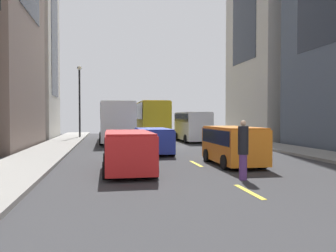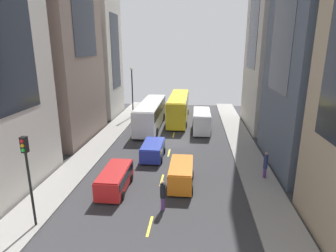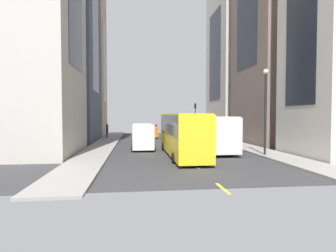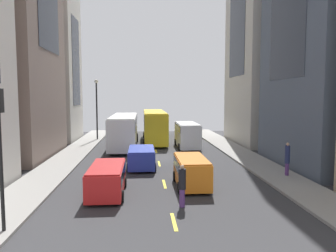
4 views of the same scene
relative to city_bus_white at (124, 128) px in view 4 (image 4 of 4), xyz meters
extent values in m
plane|color=#333335|center=(3.24, -6.08, -2.01)|extent=(42.17, 42.17, 0.00)
cube|color=gray|center=(-4.44, -6.08, -1.93)|extent=(2.80, 44.00, 0.15)
cube|color=gray|center=(10.93, -6.08, -1.93)|extent=(2.80, 44.00, 0.15)
cube|color=yellow|center=(3.24, -21.08, -2.00)|extent=(0.16, 2.00, 0.01)
cube|color=yellow|center=(3.24, -15.08, -2.00)|extent=(0.16, 2.00, 0.01)
cube|color=yellow|center=(3.24, -9.08, -2.00)|extent=(0.16, 2.00, 0.01)
cube|color=yellow|center=(3.24, -3.08, -2.00)|extent=(0.16, 2.00, 0.01)
cube|color=yellow|center=(3.24, 2.92, -2.00)|extent=(0.16, 2.00, 0.01)
cube|color=yellow|center=(3.24, 8.92, -2.00)|extent=(0.16, 2.00, 0.01)
cube|color=yellow|center=(3.24, 14.92, -2.00)|extent=(0.16, 2.00, 0.01)
cube|color=beige|center=(-9.93, 6.09, 7.50)|extent=(7.77, 7.60, 19.01)
cube|color=#1E232D|center=(-9.93, 6.09, 7.50)|extent=(7.85, 4.18, 10.45)
cube|color=silver|center=(0.00, 0.00, -0.23)|extent=(2.55, 11.91, 3.00)
cube|color=black|center=(0.00, 0.00, 0.62)|extent=(2.60, 10.95, 1.20)
cube|color=beige|center=(0.00, 0.00, 1.31)|extent=(2.45, 11.43, 0.08)
cylinder|color=black|center=(-1.17, 3.69, -1.51)|extent=(0.46, 1.00, 1.00)
cylinder|color=black|center=(1.17, 3.69, -1.51)|extent=(0.46, 1.00, 1.00)
cylinder|color=black|center=(-1.17, -3.69, -1.51)|extent=(0.46, 1.00, 1.00)
cylinder|color=black|center=(1.17, -3.69, -1.51)|extent=(0.46, 1.00, 1.00)
cube|color=yellow|center=(3.36, 4.01, -0.15)|extent=(2.45, 12.03, 3.30)
cube|color=black|center=(3.36, 4.01, 0.71)|extent=(2.50, 11.07, 1.48)
cube|color=gold|center=(3.36, 4.01, 1.54)|extent=(2.35, 11.55, 0.08)
cylinder|color=black|center=(2.24, 7.74, -1.63)|extent=(0.44, 0.76, 0.76)
cylinder|color=black|center=(4.49, 7.74, -1.63)|extent=(0.44, 0.76, 0.76)
cylinder|color=black|center=(2.24, 0.28, -1.63)|extent=(0.44, 0.76, 0.76)
cylinder|color=black|center=(4.49, 0.28, -1.63)|extent=(0.44, 0.76, 0.76)
cube|color=white|center=(6.57, -1.23, -0.66)|extent=(2.05, 5.83, 2.30)
cube|color=black|center=(6.57, -1.23, 0.09)|extent=(2.09, 5.36, 0.69)
cube|color=silver|center=(6.57, -1.23, 0.53)|extent=(1.97, 5.59, 0.08)
cylinder|color=black|center=(5.63, 0.58, -1.65)|extent=(0.37, 0.72, 0.72)
cylinder|color=black|center=(7.52, 0.58, -1.65)|extent=(0.37, 0.72, 0.72)
cylinder|color=black|center=(5.63, -3.03, -1.65)|extent=(0.37, 0.72, 0.72)
cylinder|color=black|center=(7.52, -3.03, -1.65)|extent=(0.37, 0.72, 0.72)
cube|color=orange|center=(4.80, -15.71, -1.10)|extent=(1.73, 4.14, 1.48)
cube|color=black|center=(4.80, -15.71, -0.71)|extent=(1.76, 3.81, 0.62)
cube|color=#BE6115|center=(4.80, -15.71, -0.31)|extent=(1.66, 3.97, 0.08)
cylinder|color=black|center=(4.01, -14.43, -1.70)|extent=(0.31, 0.62, 0.62)
cylinder|color=black|center=(5.60, -14.43, -1.70)|extent=(0.31, 0.62, 0.62)
cylinder|color=black|center=(4.01, -17.00, -1.70)|extent=(0.31, 0.62, 0.62)
cylinder|color=black|center=(5.60, -17.00, -1.70)|extent=(0.31, 0.62, 0.62)
cube|color=red|center=(-0.01, -16.95, -1.16)|extent=(1.78, 4.43, 1.36)
cube|color=black|center=(-0.01, -16.95, -0.81)|extent=(1.81, 4.08, 0.57)
cube|color=#A91A1A|center=(-0.01, -16.95, -0.44)|extent=(1.71, 4.25, 0.08)
cylinder|color=black|center=(-0.83, -15.58, -1.70)|extent=(0.32, 0.62, 0.62)
cylinder|color=black|center=(0.81, -15.58, -1.70)|extent=(0.32, 0.62, 0.62)
cylinder|color=black|center=(-0.83, -18.32, -1.70)|extent=(0.32, 0.62, 0.62)
cylinder|color=black|center=(0.81, -18.32, -1.70)|extent=(0.32, 0.62, 0.62)
cube|color=#2338AD|center=(1.85, -10.53, -1.21)|extent=(1.89, 4.01, 1.25)
cube|color=black|center=(1.85, -10.53, -0.90)|extent=(1.93, 3.69, 0.53)
cube|color=navy|center=(1.85, -10.53, -0.55)|extent=(1.81, 3.85, 0.08)
cylinder|color=black|center=(0.98, -9.29, -1.70)|extent=(0.34, 0.62, 0.62)
cylinder|color=black|center=(2.72, -9.29, -1.70)|extent=(0.34, 0.62, 0.62)
cylinder|color=black|center=(0.98, -11.77, -1.70)|extent=(0.34, 0.62, 0.62)
cylinder|color=black|center=(2.72, -11.77, -1.70)|extent=(0.34, 0.62, 0.62)
cylinder|color=#593372|center=(11.40, -14.12, -1.46)|extent=(0.25, 0.25, 0.81)
cylinder|color=navy|center=(11.40, -14.12, -0.47)|extent=(0.33, 0.33, 1.16)
sphere|color=tan|center=(11.40, -14.12, 0.21)|extent=(0.20, 0.20, 0.20)
cylinder|color=#593372|center=(3.82, -19.25, -1.56)|extent=(0.27, 0.27, 0.89)
cylinder|color=black|center=(3.82, -19.25, -0.63)|extent=(0.36, 0.36, 0.98)
sphere|color=tan|center=(3.82, -19.25, -0.04)|extent=(0.20, 0.20, 0.20)
cylinder|color=black|center=(-3.44, -21.81, 0.42)|extent=(0.14, 0.14, 4.56)
cylinder|color=black|center=(-3.54, 5.23, 1.54)|extent=(0.18, 0.18, 6.79)
sphere|color=silver|center=(-3.54, 5.23, 5.12)|extent=(0.44, 0.44, 0.44)
camera|label=1|loc=(-0.82, -30.41, 0.18)|focal=36.58mm
camera|label=2|loc=(5.75, -35.44, 8.32)|focal=30.24mm
camera|label=3|loc=(7.37, 27.66, 1.46)|focal=29.97mm
camera|label=4|loc=(1.93, -34.38, 3.31)|focal=34.64mm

